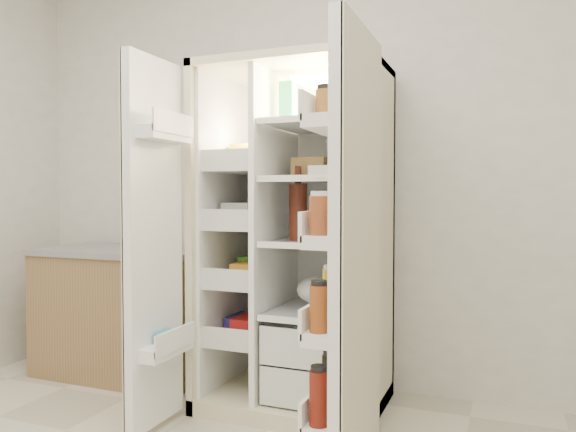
% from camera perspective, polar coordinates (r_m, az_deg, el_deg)
% --- Properties ---
extents(wall_back, '(4.00, 0.02, 2.70)m').
position_cam_1_polar(wall_back, '(3.27, 3.17, 6.20)').
color(wall_back, white).
rests_on(wall_back, floor).
extents(refrigerator, '(0.92, 0.70, 1.80)m').
position_cam_1_polar(refrigerator, '(2.95, 1.43, -5.15)').
color(refrigerator, beige).
rests_on(refrigerator, floor).
extents(freezer_door, '(0.15, 0.40, 1.72)m').
position_cam_1_polar(freezer_door, '(2.64, -13.80, -2.84)').
color(freezer_door, white).
rests_on(freezer_door, floor).
extents(fridge_door, '(0.17, 0.58, 1.72)m').
position_cam_1_polar(fridge_door, '(2.13, 6.69, -4.52)').
color(fridge_door, white).
rests_on(fridge_door, floor).
extents(kitchen_counter, '(1.09, 0.58, 0.79)m').
position_cam_1_polar(kitchen_counter, '(3.60, -16.71, -9.53)').
color(kitchen_counter, '#916848').
rests_on(kitchen_counter, floor).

